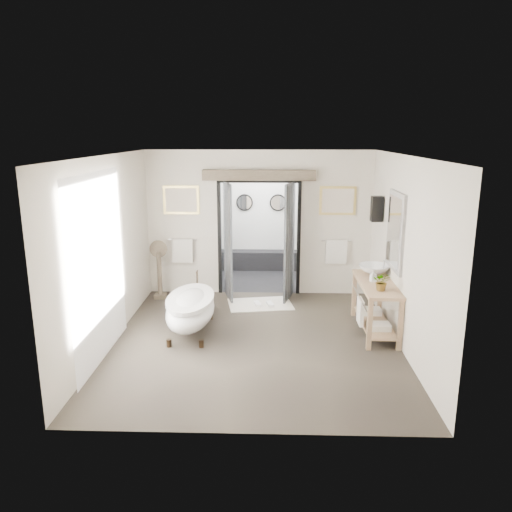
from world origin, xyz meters
The scene contains 13 objects.
ground_plane centered at (0.00, 0.00, 0.00)m, with size 5.00×5.00×0.00m, color #443D32.
room_shell centered at (-0.04, -0.11, 1.86)m, with size 4.52×5.02×2.91m.
shower_room centered at (0.00, 3.99, 0.91)m, with size 2.22×2.01×2.51m.
back_wall_dressing centered at (0.00, 2.32, 1.56)m, with size 3.82×0.79×2.52m.
clawfoot_tub centered at (-1.07, 0.36, 0.41)m, with size 0.76×1.71×0.83m.
vanity centered at (1.95, 0.48, 0.51)m, with size 0.57×1.60×0.85m.
pedestal_mirror centered at (-1.96, 2.09, 0.51)m, with size 0.35×0.23×1.18m.
rug centered at (0.05, 1.75, 0.01)m, with size 1.20×0.80×0.01m, color silver.
slippers centered at (0.11, 1.67, 0.04)m, with size 0.40×0.28×0.05m.
basin centered at (2.01, 0.91, 0.94)m, with size 0.53×0.53×0.18m, color white.
plant centered at (1.96, 0.06, 1.00)m, with size 0.26×0.23×0.29m, color gray.
soap_bottle_a centered at (1.92, 0.53, 0.95)m, with size 0.09×0.09×0.19m, color gray.
soap_bottle_b centered at (1.93, 1.14, 0.92)m, with size 0.12×0.12×0.15m, color gray.
Camera 1 is at (0.26, -7.35, 3.22)m, focal length 35.00 mm.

